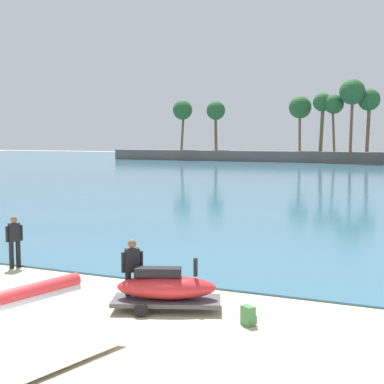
{
  "coord_description": "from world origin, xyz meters",
  "views": [
    {
      "loc": [
        7.68,
        -7.53,
        4.17
      ],
      "look_at": [
        0.65,
        8.51,
        2.44
      ],
      "focal_mm": 52.58,
      "sensor_mm": 36.0,
      "label": 1
    }
  ],
  "objects_px": {
    "watercraft_on_trailer": "(166,289)",
    "person_rigging_by_gear": "(132,270)",
    "backpack_by_trailer": "(249,316)",
    "person_at_waterline": "(14,240)"
  },
  "relations": [
    {
      "from": "watercraft_on_trailer",
      "to": "person_rigging_by_gear",
      "type": "xyz_separation_m",
      "value": [
        -0.9,
        -0.03,
        0.38
      ]
    },
    {
      "from": "watercraft_on_trailer",
      "to": "backpack_by_trailer",
      "type": "xyz_separation_m",
      "value": [
        2.17,
        -0.26,
        -0.31
      ]
    },
    {
      "from": "backpack_by_trailer",
      "to": "person_at_waterline",
      "type": "bearing_deg",
      "value": 165.16
    },
    {
      "from": "person_at_waterline",
      "to": "person_rigging_by_gear",
      "type": "bearing_deg",
      "value": -20.45
    },
    {
      "from": "watercraft_on_trailer",
      "to": "person_rigging_by_gear",
      "type": "bearing_deg",
      "value": -177.9
    },
    {
      "from": "person_rigging_by_gear",
      "to": "person_at_waterline",
      "type": "height_order",
      "value": "same"
    },
    {
      "from": "person_at_waterline",
      "to": "backpack_by_trailer",
      "type": "height_order",
      "value": "person_at_waterline"
    },
    {
      "from": "watercraft_on_trailer",
      "to": "person_rigging_by_gear",
      "type": "distance_m",
      "value": 0.97
    },
    {
      "from": "person_at_waterline",
      "to": "backpack_by_trailer",
      "type": "bearing_deg",
      "value": -14.84
    },
    {
      "from": "person_rigging_by_gear",
      "to": "person_at_waterline",
      "type": "relative_size",
      "value": 1.0
    }
  ]
}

